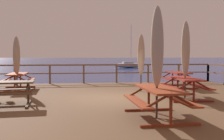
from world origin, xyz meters
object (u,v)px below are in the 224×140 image
(picnic_table_back_right, at_px, (185,83))
(picnic_table_mid_centre, at_px, (3,88))
(picnic_table_front_left, at_px, (18,78))
(sailboat_distant, at_px, (129,65))
(picnic_table_mid_left, at_px, (178,76))
(patio_umbrella_short_mid, at_px, (185,49))
(patio_umbrella_tall_mid_left, at_px, (141,55))
(picnic_table_back_left, at_px, (158,96))
(patio_umbrella_tall_mid_right, at_px, (17,56))
(patio_umbrella_tall_front, at_px, (157,47))

(picnic_table_back_right, bearing_deg, picnic_table_mid_centre, -174.63)
(picnic_table_front_left, relative_size, picnic_table_back_right, 0.92)
(sailboat_distant, bearing_deg, picnic_table_mid_left, -98.04)
(picnic_table_mid_centre, bearing_deg, picnic_table_front_left, 94.70)
(patio_umbrella_short_mid, relative_size, patio_umbrella_tall_mid_left, 1.13)
(patio_umbrella_short_mid, bearing_deg, picnic_table_back_left, -123.94)
(picnic_table_mid_centre, height_order, patio_umbrella_short_mid, patio_umbrella_short_mid)
(picnic_table_mid_centre, relative_size, patio_umbrella_short_mid, 0.69)
(picnic_table_mid_left, distance_m, patio_umbrella_tall_mid_left, 2.69)
(picnic_table_back_left, distance_m, picnic_table_mid_centre, 4.91)
(picnic_table_back_right, distance_m, patio_umbrella_tall_mid_left, 2.68)
(picnic_table_front_left, relative_size, sailboat_distant, 0.27)
(picnic_table_mid_left, bearing_deg, patio_umbrella_tall_mid_right, 179.10)
(picnic_table_mid_centre, distance_m, patio_umbrella_short_mid, 6.47)
(patio_umbrella_short_mid, bearing_deg, sailboat_distant, 81.10)
(picnic_table_mid_left, xyz_separation_m, patio_umbrella_short_mid, (-1.06, -3.32, 1.26))
(picnic_table_back_right, bearing_deg, patio_umbrella_tall_mid_left, 116.78)
(picnic_table_back_right, distance_m, sailboat_distant, 39.19)
(picnic_table_mid_left, relative_size, patio_umbrella_short_mid, 0.70)
(patio_umbrella_tall_mid_right, distance_m, patio_umbrella_tall_front, 7.94)
(sailboat_distant, bearing_deg, patio_umbrella_tall_front, -101.00)
(picnic_table_back_right, relative_size, sailboat_distant, 0.29)
(picnic_table_mid_centre, bearing_deg, sailboat_distant, 72.53)
(picnic_table_mid_centre, distance_m, picnic_table_mid_left, 8.37)
(picnic_table_front_left, relative_size, picnic_table_mid_left, 1.04)
(picnic_table_back_right, height_order, picnic_table_mid_centre, same)
(patio_umbrella_tall_front, relative_size, patio_umbrella_tall_mid_left, 1.11)
(patio_umbrella_short_mid, height_order, patio_umbrella_tall_mid_left, patio_umbrella_short_mid)
(picnic_table_back_left, xyz_separation_m, patio_umbrella_short_mid, (1.98, 2.94, 1.26))
(picnic_table_back_left, distance_m, patio_umbrella_tall_front, 1.23)
(patio_umbrella_tall_mid_right, height_order, patio_umbrella_short_mid, patio_umbrella_short_mid)
(picnic_table_back_left, height_order, patio_umbrella_tall_front, patio_umbrella_tall_front)
(picnic_table_mid_centre, relative_size, patio_umbrella_tall_front, 0.70)
(patio_umbrella_tall_front, height_order, sailboat_distant, sailboat_distant)
(picnic_table_back_left, relative_size, sailboat_distant, 0.28)
(picnic_table_mid_centre, height_order, picnic_table_mid_left, same)
(picnic_table_front_left, bearing_deg, patio_umbrella_tall_front, -54.40)
(sailboat_distant, bearing_deg, picnic_table_mid_centre, -107.47)
(picnic_table_front_left, xyz_separation_m, patio_umbrella_tall_mid_right, (-0.04, 0.02, 1.01))
(picnic_table_back_right, xyz_separation_m, patio_umbrella_tall_mid_left, (-1.11, 2.21, 1.05))
(picnic_table_mid_left, xyz_separation_m, patio_umbrella_tall_mid_left, (-2.19, -1.16, 1.05))
(patio_umbrella_tall_mid_right, relative_size, sailboat_distant, 0.32)
(picnic_table_mid_left, bearing_deg, picnic_table_front_left, 179.22)
(picnic_table_back_right, bearing_deg, patio_umbrella_short_mid, 69.61)
(patio_umbrella_tall_mid_left, relative_size, sailboat_distant, 0.33)
(picnic_table_front_left, bearing_deg, picnic_table_mid_centre, -85.30)
(picnic_table_back_left, height_order, patio_umbrella_tall_mid_right, patio_umbrella_tall_mid_right)
(picnic_table_mid_centre, relative_size, patio_umbrella_tall_mid_right, 0.80)
(picnic_table_mid_left, height_order, patio_umbrella_tall_front, patio_umbrella_tall_front)
(picnic_table_front_left, xyz_separation_m, sailboat_distant, (12.70, 35.24, -0.66))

